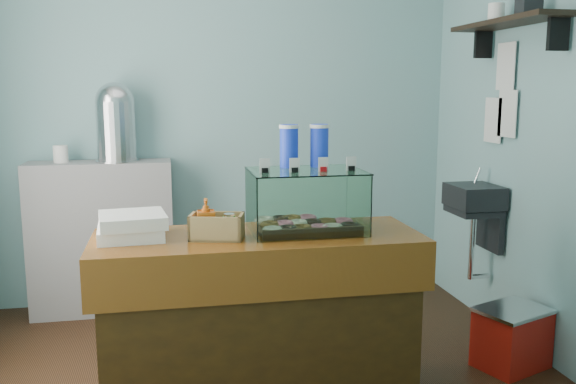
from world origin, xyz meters
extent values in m
plane|color=black|center=(0.00, 0.00, 0.00)|extent=(3.50, 3.50, 0.00)
cube|color=#7DB4B6|center=(0.00, 1.50, 1.40)|extent=(3.50, 0.04, 2.80)
cube|color=#7DB4B6|center=(0.00, -1.50, 1.40)|extent=(3.50, 0.04, 2.80)
cube|color=#7DB4B6|center=(1.75, 0.00, 1.40)|extent=(0.04, 3.00, 2.80)
cube|color=black|center=(1.58, 0.55, 0.90)|extent=(0.30, 0.35, 0.15)
cube|color=black|center=(1.71, 0.55, 0.70)|extent=(0.04, 0.30, 0.35)
cylinder|color=silver|center=(1.65, 0.65, 1.02)|extent=(0.02, 0.02, 0.12)
cylinder|color=silver|center=(1.58, 0.55, 0.55)|extent=(0.04, 0.04, 0.45)
cube|color=black|center=(1.60, 0.30, 2.00)|extent=(0.25, 1.00, 0.03)
cube|color=black|center=(1.67, -0.10, 1.90)|extent=(0.12, 0.03, 0.18)
cube|color=black|center=(1.67, 0.70, 1.90)|extent=(0.12, 0.03, 0.18)
cube|color=white|center=(1.73, 0.45, 1.45)|extent=(0.01, 0.21, 0.30)
cube|color=white|center=(1.73, 0.62, 1.40)|extent=(0.01, 0.21, 0.30)
cube|color=white|center=(1.73, 0.50, 1.75)|extent=(0.01, 0.21, 0.30)
cube|color=#40260C|center=(0.00, -0.25, 0.42)|extent=(1.50, 0.56, 0.84)
cube|color=#491D09|center=(0.00, -0.25, 0.87)|extent=(1.60, 0.60, 0.06)
cube|color=#491D09|center=(0.00, -0.53, 0.75)|extent=(1.60, 0.04, 0.18)
cube|color=gray|center=(-0.90, 1.32, 0.55)|extent=(1.00, 0.32, 1.10)
cube|color=black|center=(0.25, -0.21, 0.91)|extent=(0.50, 0.35, 0.02)
torus|color=beige|center=(0.06, -0.32, 0.94)|extent=(0.10, 0.10, 0.03)
torus|color=black|center=(0.14, -0.32, 0.94)|extent=(0.10, 0.10, 0.03)
torus|color=brown|center=(0.21, -0.32, 0.94)|extent=(0.10, 0.10, 0.03)
torus|color=pink|center=(0.29, -0.32, 0.94)|extent=(0.10, 0.10, 0.03)
torus|color=beige|center=(0.36, -0.32, 0.94)|extent=(0.10, 0.10, 0.03)
torus|color=black|center=(0.44, -0.32, 0.94)|extent=(0.10, 0.10, 0.03)
torus|color=brown|center=(0.06, -0.21, 0.94)|extent=(0.10, 0.10, 0.03)
torus|color=pink|center=(0.14, -0.21, 0.94)|extent=(0.10, 0.10, 0.03)
torus|color=beige|center=(0.21, -0.21, 0.94)|extent=(0.10, 0.10, 0.03)
torus|color=black|center=(0.29, -0.21, 0.94)|extent=(0.10, 0.10, 0.03)
torus|color=brown|center=(0.36, -0.21, 0.94)|extent=(0.10, 0.10, 0.03)
torus|color=pink|center=(0.44, -0.21, 0.94)|extent=(0.10, 0.10, 0.03)
torus|color=beige|center=(0.06, -0.09, 0.94)|extent=(0.10, 0.10, 0.03)
torus|color=black|center=(0.14, -0.09, 0.94)|extent=(0.10, 0.10, 0.03)
torus|color=brown|center=(0.21, -0.09, 0.94)|extent=(0.10, 0.10, 0.03)
torus|color=pink|center=(0.29, -0.09, 0.94)|extent=(0.10, 0.10, 0.03)
cube|color=white|center=(0.25, -0.41, 1.05)|extent=(0.55, 0.01, 0.30)
cube|color=white|center=(0.25, -0.01, 1.05)|extent=(0.55, 0.01, 0.30)
cube|color=white|center=(-0.03, -0.21, 1.05)|extent=(0.01, 0.40, 0.30)
cube|color=white|center=(0.53, -0.21, 1.05)|extent=(0.01, 0.40, 0.30)
cube|color=white|center=(0.25, -0.21, 1.20)|extent=(0.56, 0.41, 0.01)
cube|color=white|center=(0.03, -0.26, 1.24)|extent=(0.05, 0.00, 0.07)
cube|color=black|center=(0.03, -0.26, 1.22)|extent=(0.03, 0.02, 0.02)
cube|color=white|center=(0.18, -0.26, 1.24)|extent=(0.05, 0.00, 0.07)
cube|color=black|center=(0.18, -0.26, 1.22)|extent=(0.03, 0.02, 0.02)
cube|color=white|center=(0.32, -0.26, 1.24)|extent=(0.05, 0.00, 0.07)
cube|color=red|center=(0.32, -0.26, 1.22)|extent=(0.03, 0.02, 0.02)
cube|color=white|center=(0.47, -0.26, 1.24)|extent=(0.05, 0.00, 0.07)
cube|color=black|center=(0.47, -0.26, 1.22)|extent=(0.03, 0.02, 0.02)
cylinder|color=#1C3DF2|center=(0.19, -0.08, 1.32)|extent=(0.09, 0.09, 0.22)
cylinder|color=white|center=(0.19, -0.08, 1.42)|extent=(0.10, 0.10, 0.02)
cylinder|color=#1C3DF2|center=(0.35, -0.08, 1.32)|extent=(0.09, 0.09, 0.22)
cylinder|color=white|center=(0.35, -0.08, 1.42)|extent=(0.10, 0.10, 0.02)
cube|color=tan|center=(-0.20, -0.29, 0.91)|extent=(0.28, 0.21, 0.01)
cube|color=tan|center=(-0.22, -0.36, 0.96)|extent=(0.25, 0.08, 0.12)
cube|color=tan|center=(-0.19, -0.23, 0.96)|extent=(0.25, 0.08, 0.12)
cube|color=tan|center=(-0.32, -0.26, 0.96)|extent=(0.05, 0.15, 0.12)
cube|color=tan|center=(-0.09, -0.32, 0.96)|extent=(0.05, 0.15, 0.12)
imported|color=#C55912|center=(-0.25, -0.28, 1.00)|extent=(0.10, 0.10, 0.18)
cylinder|color=#308123|center=(-0.15, -0.31, 0.96)|extent=(0.06, 0.06, 0.10)
cylinder|color=silver|center=(-0.15, -0.31, 1.02)|extent=(0.05, 0.05, 0.01)
cube|color=white|center=(-0.61, -0.20, 0.93)|extent=(0.32, 0.32, 0.06)
cube|color=white|center=(-0.60, -0.21, 0.99)|extent=(0.34, 0.34, 0.06)
cylinder|color=silver|center=(-0.77, 1.31, 1.10)|extent=(0.30, 0.30, 0.01)
cylinder|color=silver|center=(-0.77, 1.31, 1.31)|extent=(0.27, 0.27, 0.41)
sphere|color=silver|center=(-0.77, 1.31, 1.52)|extent=(0.27, 0.27, 0.27)
cube|color=red|center=(1.51, -0.10, 0.17)|extent=(0.46, 0.41, 0.34)
cube|color=silver|center=(1.51, -0.10, 0.35)|extent=(0.49, 0.43, 0.02)
camera|label=1|loc=(-0.43, -3.13, 1.60)|focal=38.00mm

